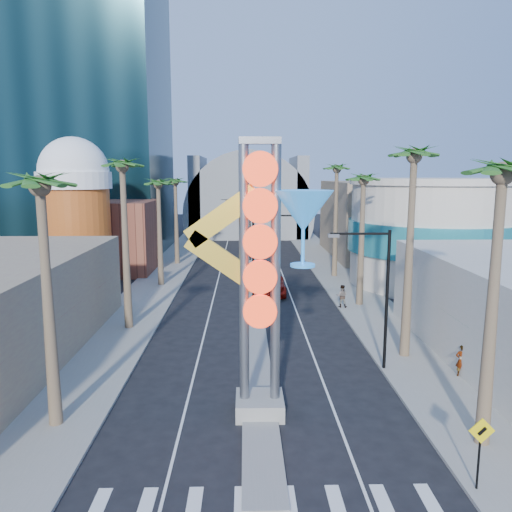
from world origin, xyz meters
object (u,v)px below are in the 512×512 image
(red_pickup, at_px, (270,285))
(pedestrian_b, at_px, (342,296))
(pedestrian_a, at_px, (462,360))
(neon_sign, at_px, (278,259))

(red_pickup, bearing_deg, pedestrian_b, -42.35)
(pedestrian_a, height_order, pedestrian_b, pedestrian_b)
(neon_sign, bearing_deg, red_pickup, 87.95)
(red_pickup, distance_m, pedestrian_a, 21.71)
(neon_sign, distance_m, red_pickup, 24.25)
(pedestrian_a, bearing_deg, red_pickup, -55.74)
(red_pickup, bearing_deg, neon_sign, -91.36)
(red_pickup, relative_size, pedestrian_b, 3.21)
(neon_sign, xyz_separation_m, pedestrian_a, (10.23, 3.78, -6.27))
(neon_sign, xyz_separation_m, red_pickup, (0.84, 23.36, -6.47))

